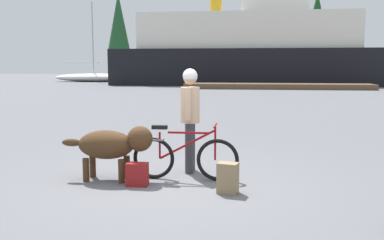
{
  "coord_description": "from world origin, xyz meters",
  "views": [
    {
      "loc": [
        1.19,
        -6.34,
        1.8
      ],
      "look_at": [
        0.2,
        1.05,
        0.85
      ],
      "focal_mm": 40.59,
      "sensor_mm": 36.0,
      "label": 1
    }
  ],
  "objects": [
    {
      "name": "pine_tree_far_left",
      "position": [
        -16.1,
        49.96,
        7.17
      ],
      "size": [
        3.11,
        3.11,
        11.24
      ],
      "color": "#4C331E",
      "rests_on": "ground_plane"
    },
    {
      "name": "dog",
      "position": [
        -0.92,
        0.1,
        0.57
      ],
      "size": [
        1.47,
        0.53,
        0.87
      ],
      "color": "#472D19",
      "rests_on": "ground_plane"
    },
    {
      "name": "handbag_pannier",
      "position": [
        -0.46,
        -0.17,
        0.17
      ],
      "size": [
        0.32,
        0.19,
        0.35
      ],
      "primitive_type": "cube",
      "rotation": [
        0.0,
        0.0,
        0.02
      ],
      "color": "maroon",
      "rests_on": "ground_plane"
    },
    {
      "name": "dock_pier",
      "position": [
        3.24,
        27.5,
        0.2
      ],
      "size": [
        14.15,
        2.68,
        0.4
      ],
      "primitive_type": "cube",
      "color": "brown",
      "rests_on": "ground_plane"
    },
    {
      "name": "pine_tree_center",
      "position": [
        0.15,
        51.0,
        6.24
      ],
      "size": [
        3.44,
        3.44,
        9.57
      ],
      "color": "#4C331E",
      "rests_on": "ground_plane"
    },
    {
      "name": "sailboat_moored",
      "position": [
        -15.83,
        39.55,
        0.48
      ],
      "size": [
        8.95,
        2.51,
        8.57
      ],
      "color": "silver",
      "rests_on": "ground_plane"
    },
    {
      "name": "person_cyclist",
      "position": [
        0.2,
        0.79,
        1.05
      ],
      "size": [
        0.32,
        0.53,
        1.74
      ],
      "color": "#333338",
      "rests_on": "ground_plane"
    },
    {
      "name": "bicycle",
      "position": [
        0.18,
        0.27,
        0.37
      ],
      "size": [
        1.68,
        0.44,
        0.89
      ],
      "color": "black",
      "rests_on": "ground_plane"
    },
    {
      "name": "ferry_boat",
      "position": [
        0.91,
        35.28,
        3.12
      ],
      "size": [
        24.29,
        8.61,
        8.83
      ],
      "color": "black",
      "rests_on": "ground_plane"
    },
    {
      "name": "pine_tree_mid_back",
      "position": [
        4.56,
        55.41,
        7.02
      ],
      "size": [
        3.28,
        3.28,
        11.08
      ],
      "color": "#4C331E",
      "rests_on": "ground_plane"
    },
    {
      "name": "pine_tree_far_right",
      "position": [
        9.61,
        52.56,
        7.28
      ],
      "size": [
        3.61,
        3.61,
        11.18
      ],
      "color": "#4C331E",
      "rests_on": "ground_plane"
    },
    {
      "name": "ground_plane",
      "position": [
        0.0,
        0.0,
        0.0
      ],
      "size": [
        160.0,
        160.0,
        0.0
      ],
      "primitive_type": "plane",
      "color": "slate"
    },
    {
      "name": "backpack",
      "position": [
        0.9,
        -0.37,
        0.22
      ],
      "size": [
        0.32,
        0.26,
        0.44
      ],
      "primitive_type": "cube",
      "rotation": [
        0.0,
        0.0,
        -0.22
      ],
      "color": "#8C7251",
      "rests_on": "ground_plane"
    }
  ]
}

